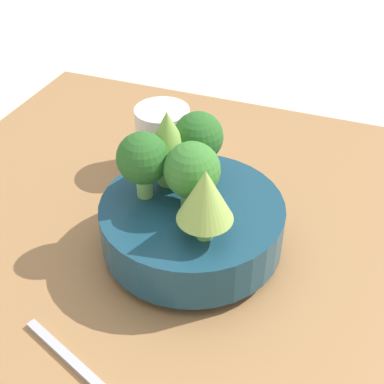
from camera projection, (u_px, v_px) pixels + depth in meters
ground_plane at (217, 274)px, 0.72m from camera, size 6.00×6.00×0.00m
table at (218, 262)px, 0.71m from camera, size 0.95×0.81×0.04m
bowl at (192, 224)px, 0.67m from camera, size 0.23×0.23×0.07m
broccoli_floret_left at (143, 159)px, 0.64m from camera, size 0.06×0.06×0.09m
romanesco_piece_near at (208, 197)px, 0.57m from camera, size 0.06×0.06×0.09m
broccoli_floret_center at (192, 172)px, 0.63m from camera, size 0.07×0.07×0.09m
broccoli_floret_back at (198, 139)px, 0.68m from camera, size 0.06×0.06×0.09m
romanesco_piece_far at (168, 139)px, 0.65m from camera, size 0.07×0.07×0.10m
cup at (163, 138)px, 0.82m from camera, size 0.08×0.08×0.10m
fork at (79, 367)px, 0.55m from camera, size 0.16×0.07×0.01m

